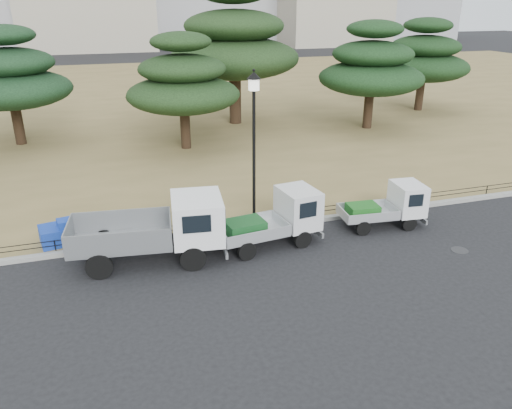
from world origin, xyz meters
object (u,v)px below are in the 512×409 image
object	(u,v)px
tarp_pile	(61,233)
street_lamp	(254,125)
truck_kei_front	(276,219)
truck_large	(157,227)
truck_kei_rear	(388,206)

from	to	relation	value
tarp_pile	street_lamp	bearing A→B (deg)	-3.93
truck_kei_front	street_lamp	xyz separation A→B (m)	(-0.30, 1.60, 3.05)
truck_large	tarp_pile	xyz separation A→B (m)	(-3.16, 2.07, -0.69)
truck_large	truck_kei_rear	bearing A→B (deg)	7.98
tarp_pile	truck_kei_rear	bearing A→B (deg)	-9.28
truck_kei_rear	truck_kei_front	bearing A→B (deg)	-173.10
truck_kei_rear	tarp_pile	xyz separation A→B (m)	(-11.94, 1.95, -0.32)
tarp_pile	truck_large	bearing A→B (deg)	-33.31
truck_large	truck_kei_rear	size ratio (longest dim) A/B	1.57
truck_large	truck_kei_front	size ratio (longest dim) A/B	1.36
truck_large	truck_kei_rear	world-z (taller)	truck_large
truck_large	tarp_pile	size ratio (longest dim) A/B	3.37
truck_large	street_lamp	distance (m)	5.02
truck_large	truck_kei_front	distance (m)	4.16
truck_kei_rear	street_lamp	xyz separation A→B (m)	(-4.94, 1.47, 3.18)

